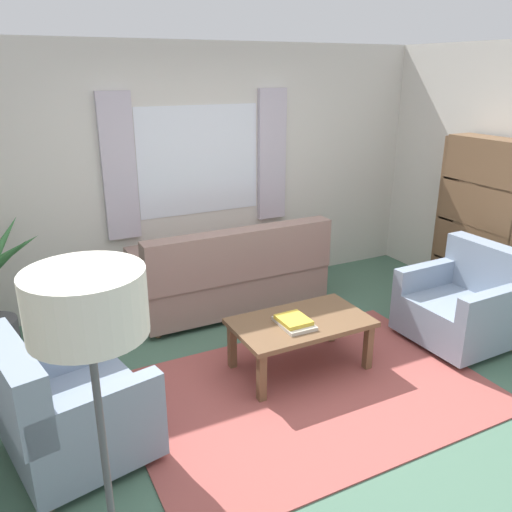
% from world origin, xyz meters
% --- Properties ---
extents(ground_plane, '(6.24, 6.24, 0.00)m').
position_xyz_m(ground_plane, '(0.00, 0.00, 0.00)').
color(ground_plane, '#476B56').
extents(wall_back, '(5.32, 0.12, 2.60)m').
position_xyz_m(wall_back, '(0.00, 2.26, 1.30)').
color(wall_back, silver).
rests_on(wall_back, ground_plane).
extents(window_with_curtains, '(1.98, 0.07, 1.40)m').
position_xyz_m(window_with_curtains, '(0.00, 2.18, 1.45)').
color(window_with_curtains, white).
extents(area_rug, '(2.69, 1.84, 0.01)m').
position_xyz_m(area_rug, '(0.00, 0.00, 0.01)').
color(area_rug, '#9E4C47').
rests_on(area_rug, ground_plane).
extents(couch, '(1.90, 0.82, 0.92)m').
position_xyz_m(couch, '(0.07, 1.62, 0.37)').
color(couch, gray).
rests_on(couch, ground_plane).
extents(armchair_left, '(0.97, 0.98, 0.88)m').
position_xyz_m(armchair_left, '(-1.73, 0.10, 0.35)').
color(armchair_left, gray).
rests_on(armchair_left, ground_plane).
extents(armchair_right, '(0.84, 0.86, 0.88)m').
position_xyz_m(armchair_right, '(1.65, 0.09, 0.35)').
color(armchair_right, gray).
rests_on(armchair_right, ground_plane).
extents(coffee_table, '(1.10, 0.64, 0.44)m').
position_xyz_m(coffee_table, '(0.11, 0.34, 0.38)').
color(coffee_table, brown).
rests_on(coffee_table, ground_plane).
extents(book_stack_on_table, '(0.24, 0.33, 0.06)m').
position_xyz_m(book_stack_on_table, '(0.02, 0.29, 0.47)').
color(book_stack_on_table, beige).
rests_on(book_stack_on_table, coffee_table).
extents(bookshelf, '(0.30, 0.94, 1.72)m').
position_xyz_m(bookshelf, '(2.35, 0.58, 0.88)').
color(bookshelf, brown).
rests_on(bookshelf, ground_plane).
extents(standing_lamp, '(0.43, 0.43, 1.69)m').
position_xyz_m(standing_lamp, '(-1.70, -1.11, 1.47)').
color(standing_lamp, '#4C4C51').
rests_on(standing_lamp, ground_plane).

